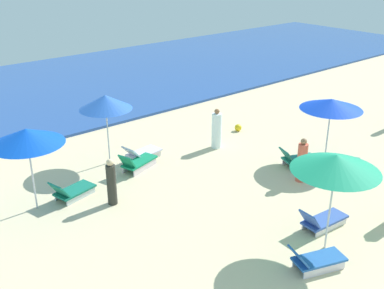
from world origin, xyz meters
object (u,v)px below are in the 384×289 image
at_px(umbrella_0, 336,163).
at_px(beach_ball_0, 238,128).
at_px(lounge_chair_3_0, 72,191).
at_px(beachgoer_6, 302,161).
at_px(umbrella_2, 105,102).
at_px(lounge_chair_2_1, 142,153).
at_px(lounge_chair_0_0, 322,220).
at_px(umbrella_4, 331,104).
at_px(lounge_chair_4_1, 298,159).
at_px(beachgoer_3, 217,130).
at_px(umbrella_3, 27,136).
at_px(lounge_chair_0_1, 315,260).
at_px(lounge_chair_2_0, 138,163).
at_px(beachgoer_5, 111,183).
at_px(lounge_chair_4_0, 348,164).

height_order(umbrella_0, beach_ball_0, umbrella_0).
xyz_separation_m(lounge_chair_3_0, beachgoer_6, (6.40, -3.81, 0.46)).
height_order(umbrella_0, umbrella_2, umbrella_0).
bearing_deg(umbrella_0, lounge_chair_2_1, 94.52).
distance_m(lounge_chair_0_0, umbrella_2, 8.10).
xyz_separation_m(lounge_chair_2_1, umbrella_4, (5.11, -4.34, 1.91)).
relative_size(lounge_chair_4_1, beachgoer_3, 0.94).
height_order(lounge_chair_0_0, lounge_chair_4_1, lounge_chair_0_0).
xyz_separation_m(umbrella_3, umbrella_4, (9.46, -3.48, -0.16)).
bearing_deg(lounge_chair_2_1, lounge_chair_0_1, 168.86).
bearing_deg(lounge_chair_0_1, lounge_chair_0_0, -39.46).
xyz_separation_m(umbrella_0, beachgoer_3, (2.29, 6.67, -1.72)).
xyz_separation_m(lounge_chair_2_0, beachgoer_5, (-1.88, -1.46, 0.43)).
height_order(lounge_chair_3_0, beachgoer_5, beachgoer_5).
distance_m(lounge_chair_4_1, beachgoer_6, 1.22).
height_order(umbrella_2, lounge_chair_3_0, umbrella_2).
relative_size(umbrella_3, beachgoer_6, 1.68).
distance_m(umbrella_0, lounge_chair_0_0, 2.39).
bearing_deg(lounge_chair_3_0, lounge_chair_4_0, -131.52).
xyz_separation_m(umbrella_0, lounge_chair_0_0, (0.70, 0.62, -2.20)).
distance_m(lounge_chair_4_0, beachgoer_3, 4.97).
bearing_deg(lounge_chair_4_1, lounge_chair_4_0, -123.26).
distance_m(lounge_chair_3_0, beachgoer_6, 7.46).
bearing_deg(beachgoer_3, lounge_chair_4_0, -29.63).
relative_size(umbrella_0, lounge_chair_4_0, 1.83).
relative_size(lounge_chair_2_0, lounge_chair_4_0, 1.10).
height_order(lounge_chair_4_0, beach_ball_0, lounge_chair_4_0).
height_order(umbrella_2, beachgoer_3, umbrella_2).
bearing_deg(lounge_chair_4_1, lounge_chair_3_0, 87.46).
bearing_deg(beach_ball_0, lounge_chair_2_1, 177.60).
bearing_deg(beach_ball_0, lounge_chair_2_0, -175.76).
bearing_deg(beachgoer_6, lounge_chair_2_0, 59.71).
bearing_deg(lounge_chair_2_1, lounge_chair_4_1, -143.83).
distance_m(umbrella_4, beachgoer_5, 8.04).
bearing_deg(umbrella_0, beachgoer_5, 119.06).
height_order(lounge_chair_4_0, beachgoer_5, beachgoer_5).
xyz_separation_m(lounge_chair_0_0, lounge_chair_2_1, (-1.30, 6.94, 0.02)).
relative_size(lounge_chair_2_0, umbrella_3, 0.62).
distance_m(umbrella_0, lounge_chair_0_1, 2.40).
bearing_deg(beach_ball_0, lounge_chair_0_0, -117.34).
distance_m(umbrella_4, lounge_chair_4_1, 2.24).
distance_m(lounge_chair_2_1, lounge_chair_4_0, 7.33).
height_order(umbrella_2, umbrella_4, umbrella_2).
relative_size(umbrella_0, umbrella_2, 1.04).
height_order(umbrella_4, beach_ball_0, umbrella_4).
distance_m(beachgoer_3, beachgoer_5, 5.48).
height_order(umbrella_4, beachgoer_5, umbrella_4).
distance_m(lounge_chair_2_1, beachgoer_5, 3.24).
relative_size(lounge_chair_0_0, lounge_chair_2_1, 1.02).
distance_m(umbrella_3, beachgoer_6, 8.61).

